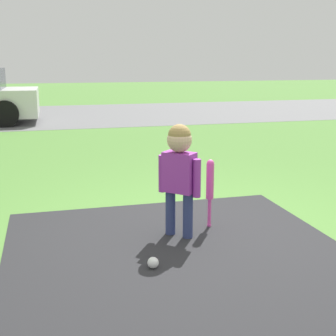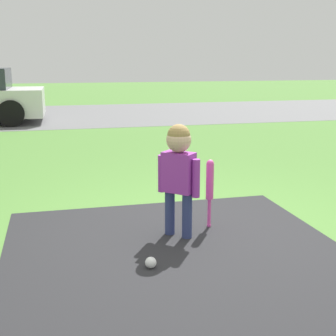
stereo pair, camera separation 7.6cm
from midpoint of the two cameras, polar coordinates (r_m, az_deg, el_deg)
The scene contains 5 objects.
ground_plane at distance 4.51m, azimuth 3.82°, elevation -7.78°, with size 60.00×60.00×0.00m, color #518438.
street_strip at distance 14.31m, azimuth -9.29°, elevation 6.49°, with size 40.00×6.00×0.01m.
child at distance 4.21m, azimuth 0.87°, elevation 0.40°, with size 0.32×0.32×1.05m.
baseball_bat at distance 4.52m, azimuth 4.66°, elevation -1.92°, with size 0.07×0.07×0.68m.
sports_ball at distance 3.76m, azimuth -2.42°, elevation -11.46°, with size 0.09×0.09×0.09m.
Camera 1 is at (-1.40, -3.98, 1.61)m, focal length 50.00 mm.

